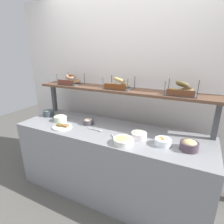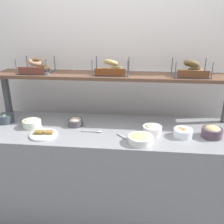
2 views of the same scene
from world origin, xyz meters
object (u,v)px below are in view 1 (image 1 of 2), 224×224
bowl_fruit_salad (163,142)px  bagel_basket_cinnamon_raisin (182,90)px  serving_spoon_by_edge (97,130)px  serving_plate_white (62,127)px  serving_spoon_near_plate (115,139)px  bagel_basket_sesame (119,85)px  bowl_egg_salad (123,140)px  bowl_potato_salad (61,118)px  bowl_hummus (189,145)px  bagel_basket_everything (71,81)px  bowl_veggie_mix (48,113)px  bowl_tuna_salad (88,121)px  bowl_scallion_spread (139,135)px

bowl_fruit_salad → bagel_basket_cinnamon_raisin: (0.08, 0.35, 0.44)m
bagel_basket_cinnamon_raisin → bowl_fruit_salad: bearing=-102.6°
serving_spoon_by_edge → serving_plate_white: bearing=-165.7°
serving_spoon_near_plate → bagel_basket_sesame: 0.69m
bowl_egg_salad → serving_spoon_by_edge: 0.41m
bowl_potato_salad → serving_spoon_by_edge: size_ratio=0.88×
bagel_basket_cinnamon_raisin → bowl_hummus: bearing=-65.8°
bowl_egg_salad → serving_spoon_near_plate: 0.12m
bagel_basket_everything → serving_plate_white: bearing=-66.6°
bowl_potato_salad → bowl_veggie_mix: 0.29m
bowl_egg_salad → bagel_basket_cinnamon_raisin: size_ratio=0.63×
bowl_veggie_mix → bowl_hummus: bearing=-3.6°
bowl_tuna_salad → serving_spoon_near_plate: 0.53m
bowl_potato_salad → bowl_hummus: bowl_hummus is taller
bowl_scallion_spread → serving_spoon_by_edge: 0.49m
bowl_egg_salad → serving_spoon_near_plate: (-0.11, 0.03, -0.03)m
bowl_tuna_salad → serving_spoon_by_edge: size_ratio=0.74×
serving_plate_white → bagel_basket_cinnamon_raisin: 1.39m
bowl_tuna_salad → bowl_egg_salad: 0.64m
bowl_tuna_salad → bowl_veggie_mix: bowl_veggie_mix is taller
bowl_hummus → bowl_egg_salad: bowl_hummus is taller
bowl_egg_salad → serving_plate_white: bowl_egg_salad is taller
bowl_potato_salad → bowl_veggie_mix: bearing=165.1°
bowl_scallion_spread → serving_spoon_near_plate: 0.26m
serving_spoon_near_plate → bagel_basket_sesame: bagel_basket_sesame is taller
bowl_potato_salad → serving_plate_white: bearing=-43.5°
bowl_fruit_salad → bowl_egg_salad: 0.38m
bowl_hummus → bagel_basket_everything: 1.67m
bowl_egg_salad → serving_plate_white: size_ratio=0.86×
serving_spoon_near_plate → serving_spoon_by_edge: (-0.28, 0.12, 0.00)m
serving_spoon_near_plate → bagel_basket_cinnamon_raisin: (0.53, 0.47, 0.47)m
bowl_tuna_salad → serving_spoon_by_edge: bowl_tuna_salad is taller
bowl_potato_salad → bowl_scallion_spread: bearing=-1.1°
serving_plate_white → bowl_egg_salad: bearing=-3.1°
serving_plate_white → serving_spoon_by_edge: size_ratio=1.24×
bowl_tuna_salad → bagel_basket_cinnamon_raisin: (1.01, 0.23, 0.44)m
bowl_hummus → serving_spoon_near_plate: size_ratio=1.16×
bowl_potato_salad → bowl_hummus: size_ratio=0.98×
bagel_basket_sesame → serving_plate_white: bearing=-137.5°
bagel_basket_cinnamon_raisin → bowl_potato_salad: bearing=-167.7°
serving_spoon_near_plate → serving_spoon_by_edge: same height
bowl_hummus → bowl_fruit_salad: size_ratio=1.06×
bowl_tuna_salad → bowl_scallion_spread: (0.68, -0.09, 0.00)m
bowl_tuna_salad → bowl_fruit_salad: (0.93, -0.12, -0.00)m
serving_plate_white → bowl_scallion_spread: bearing=8.7°
bowl_potato_salad → bagel_basket_sesame: bearing=24.8°
serving_spoon_near_plate → serving_plate_white: bearing=179.2°
bowl_egg_salad → bagel_basket_sesame: (-0.29, 0.51, 0.44)m
bowl_veggie_mix → bagel_basket_sesame: bagel_basket_sesame is taller
serving_spoon_by_edge → bagel_basket_sesame: (0.10, 0.36, 0.47)m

